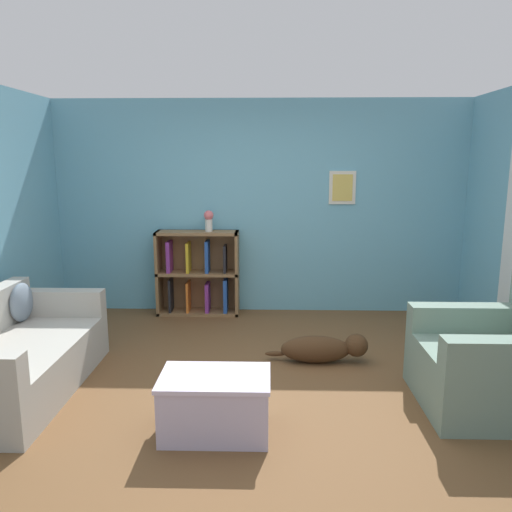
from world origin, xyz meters
TOP-DOWN VIEW (x-y plane):
  - ground_plane at (0.00, 0.00)m, footprint 14.00×14.00m
  - wall_back at (0.00, 2.25)m, footprint 5.60×0.13m
  - couch at (-1.99, -0.12)m, footprint 0.90×1.76m
  - bookshelf at (-0.75, 2.05)m, footprint 1.00×0.31m
  - recliner_chair at (1.88, -0.27)m, footprint 1.04×0.98m
  - coffee_table at (-0.25, -0.72)m, footprint 0.76×0.49m
  - dog at (0.63, 0.54)m, footprint 0.97×0.23m
  - vase at (-0.61, 2.03)m, footprint 0.12×0.12m

SIDE VIEW (x-z plane):
  - ground_plane at x=0.00m, z-range 0.00..0.00m
  - dog at x=0.63m, z-range 0.00..0.28m
  - coffee_table at x=-0.25m, z-range 0.01..0.44m
  - couch at x=-1.99m, z-range -0.10..0.68m
  - recliner_chair at x=1.88m, z-range -0.14..0.84m
  - bookshelf at x=-0.75m, z-range -0.01..1.02m
  - vase at x=-0.61m, z-range 1.05..1.30m
  - wall_back at x=0.00m, z-range 0.00..2.60m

